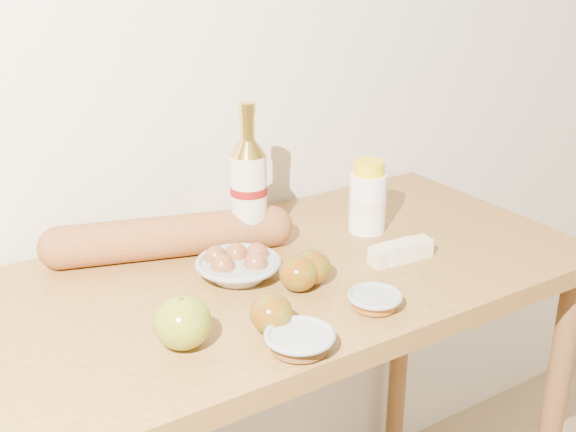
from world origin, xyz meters
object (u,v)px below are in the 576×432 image
object	(u,v)px
table	(280,327)
baguette	(170,237)
cream_bottle	(368,199)
egg_bowl	(238,266)
bourbon_bottle	(249,191)

from	to	relation	value
table	baguette	xyz separation A→B (m)	(-0.15, 0.17, 0.16)
table	baguette	world-z (taller)	baguette
table	baguette	bearing A→B (deg)	130.69
table	cream_bottle	xyz separation A→B (m)	(0.26, 0.06, 0.19)
egg_bowl	baguette	world-z (taller)	baguette
bourbon_bottle	cream_bottle	bearing A→B (deg)	-5.60
table	bourbon_bottle	world-z (taller)	bourbon_bottle
bourbon_bottle	cream_bottle	distance (m)	0.26
table	cream_bottle	size ratio (longest dim) A/B	7.81
egg_bowl	baguette	bearing A→B (deg)	113.92
egg_bowl	table	bearing A→B (deg)	-12.62
egg_bowl	baguette	size ratio (longest dim) A/B	0.42
baguette	egg_bowl	bearing A→B (deg)	-48.35
table	egg_bowl	distance (m)	0.17
bourbon_bottle	baguette	xyz separation A→B (m)	(-0.15, 0.05, -0.08)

